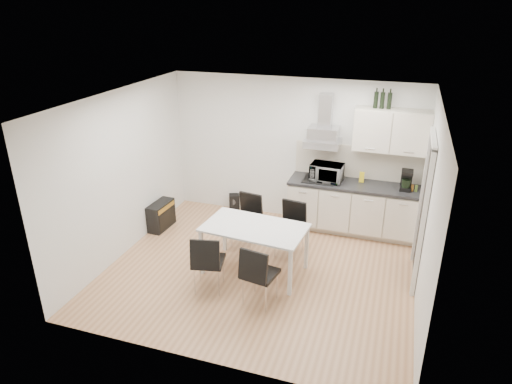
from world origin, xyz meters
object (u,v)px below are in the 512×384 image
at_px(floor_speaker, 234,202).
at_px(dining_table, 255,231).
at_px(chair_near_right, 260,274).
at_px(guitar_amp, 161,215).
at_px(chair_far_right, 289,230).
at_px(chair_far_left, 246,222).
at_px(chair_near_left, 209,262).
at_px(kitchenette, 357,188).

bearing_deg(floor_speaker, dining_table, -84.76).
xyz_separation_m(chair_near_right, guitar_amp, (-2.35, 1.53, -0.20)).
height_order(chair_far_right, guitar_amp, chair_far_right).
height_order(chair_far_right, floor_speaker, chair_far_right).
xyz_separation_m(chair_far_left, chair_far_right, (0.76, -0.07, 0.00)).
bearing_deg(chair_near_right, chair_near_left, -175.60).
bearing_deg(chair_far_left, chair_near_right, 125.45).
distance_m(dining_table, chair_near_left, 0.83).
relative_size(dining_table, floor_speaker, 4.80).
bearing_deg(dining_table, chair_near_right, -61.19).
height_order(kitchenette, chair_near_right, kitchenette).
bearing_deg(kitchenette, chair_near_right, -110.94).
relative_size(kitchenette, chair_far_left, 2.86).
height_order(dining_table, chair_near_right, chair_near_right).
height_order(chair_far_left, floor_speaker, chair_far_left).
height_order(kitchenette, floor_speaker, kitchenette).
xyz_separation_m(dining_table, chair_near_right, (0.31, -0.71, -0.23)).
bearing_deg(floor_speaker, kitchenette, -27.50).
bearing_deg(guitar_amp, kitchenette, 19.14).
distance_m(chair_near_left, guitar_amp, 2.15).
distance_m(kitchenette, chair_far_right, 1.50).
bearing_deg(dining_table, chair_near_left, -120.91).
bearing_deg(chair_near_left, kitchenette, 42.37).
height_order(chair_far_right, chair_near_right, same).
distance_m(chair_far_right, floor_speaker, 1.96).
relative_size(chair_far_left, chair_near_right, 1.00).
bearing_deg(chair_far_right, chair_near_left, 64.05).
xyz_separation_m(kitchenette, guitar_amp, (-3.30, -0.95, -0.59)).
bearing_deg(guitar_amp, chair_far_right, -1.59).
height_order(dining_table, chair_near_left, chair_near_left).
bearing_deg(floor_speaker, chair_near_left, -100.50).
bearing_deg(dining_table, chair_far_right, 64.10).
height_order(dining_table, floor_speaker, dining_table).
bearing_deg(chair_far_right, floor_speaker, -34.85).
height_order(dining_table, chair_far_right, chair_far_right).
bearing_deg(chair_far_right, kitchenette, -120.15).
bearing_deg(dining_table, kitchenette, 59.56).
bearing_deg(dining_table, chair_far_left, 124.23).
distance_m(chair_near_right, guitar_amp, 2.81).
height_order(kitchenette, chair_near_left, kitchenette).
relative_size(dining_table, guitar_amp, 2.60).
relative_size(dining_table, chair_far_left, 1.77).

